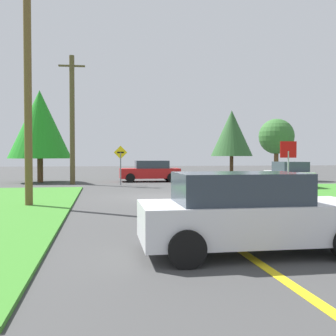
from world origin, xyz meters
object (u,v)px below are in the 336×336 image
Objects in this scene: stop_sign at (288,159)px; utility_pole_mid at (72,119)px; direction_sign at (121,161)px; pine_tree_center at (276,137)px; car_behind_on_main_road at (249,213)px; oak_tree_left at (40,124)px; oak_tree_right at (232,133)px; utility_pole_near at (28,81)px; car_approaching_junction at (150,171)px; car_on_crossroad at (288,175)px.

stop_sign is 0.29× the size of utility_pole_mid.
direction_sign is 13.28m from pine_tree_center.
car_behind_on_main_road is at bearing -85.20° from direction_sign.
oak_tree_left is at bearing 108.58° from car_behind_on_main_road.
pine_tree_center is (12.74, 3.26, 1.88)m from direction_sign.
car_behind_on_main_road is 0.91× the size of pine_tree_center.
stop_sign is 0.38× the size of oak_tree_right.
oak_tree_right is (-0.19, 10.47, 0.89)m from pine_tree_center.
utility_pole_near is 1.05× the size of utility_pole_mid.
oak_tree_right is (5.54, 23.86, 2.58)m from stop_sign.
utility_pole_mid is at bearing 156.77° from direction_sign.
utility_pole_mid is 20.05m from oak_tree_right.
utility_pole_mid is 1.29× the size of oak_tree_left.
car_behind_on_main_road is 25.16m from pine_tree_center.
pine_tree_center is (16.00, 1.86, -1.01)m from utility_pole_mid.
utility_pole_mid is at bearing -142.06° from oak_tree_right.
oak_tree_left reaches higher than stop_sign.
car_behind_on_main_road is 24.53m from oak_tree_left.
car_approaching_junction is 16.40m from utility_pole_near.
oak_tree_left is (-7.41, 23.11, 3.53)m from car_behind_on_main_road.
utility_pole_near is 22.02m from pine_tree_center.
utility_pole_mid is at bearing -173.38° from pine_tree_center.
oak_tree_right is (18.35, 9.76, 0.08)m from oak_tree_left.
utility_pole_mid is 1.29× the size of oak_tree_right.
utility_pole_mid is 4.58m from direction_sign.
car_on_crossroad is 0.87× the size of car_approaching_junction.
utility_pole_near reaches higher than car_behind_on_main_road.
oak_tree_left is at bearing 145.65° from direction_sign.
car_behind_on_main_road is at bearing 88.01° from car_approaching_junction.
direction_sign is at bearing -165.66° from pine_tree_center.
oak_tree_right is at bearing 72.39° from car_behind_on_main_road.
utility_pole_near is at bearing 12.23° from stop_sign.
utility_pole_near is (-14.22, -6.99, 4.03)m from car_on_crossroad.
car_approaching_junction is at bearing 20.85° from utility_pole_mid.
car_behind_on_main_road is 34.84m from oak_tree_right.
stop_sign is at bearing -47.75° from oak_tree_left.
car_approaching_junction is at bearing 55.48° from direction_sign.
car_behind_on_main_road is at bearing 155.24° from car_on_crossroad.
car_approaching_junction is 7.18m from utility_pole_mid.
car_on_crossroad is 8.11m from pine_tree_center.
car_on_crossroad is 0.80× the size of pine_tree_center.
stop_sign is 11.48m from utility_pole_near.
direction_sign reaches higher than car_approaching_junction.
car_on_crossroad is 0.43× the size of utility_pole_near.
oak_tree_left reaches higher than car_approaching_junction.
oak_tree_left is at bearing 68.28° from car_on_crossroad.
direction_sign is at bearing 69.64° from utility_pole_near.
pine_tree_center is (11.13, 22.40, 2.73)m from car_behind_on_main_road.
utility_pole_near reaches higher than oak_tree_left.
oak_tree_left is (-1.75, 14.89, -0.49)m from utility_pole_near.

